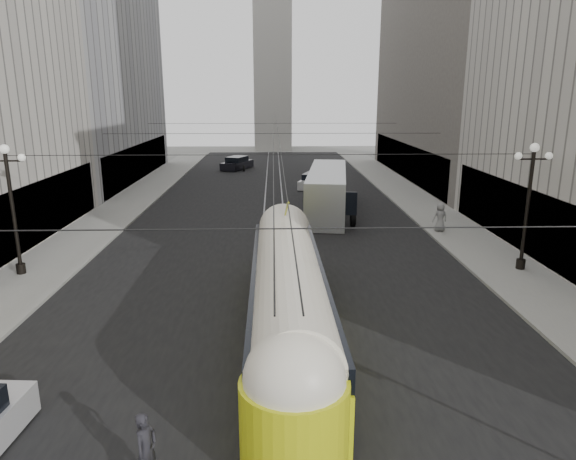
{
  "coord_description": "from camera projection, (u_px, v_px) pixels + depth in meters",
  "views": [
    {
      "loc": [
        -0.0,
        -6.53,
        8.75
      ],
      "look_at": [
        0.62,
        15.22,
        3.01
      ],
      "focal_mm": 32.0,
      "sensor_mm": 36.0,
      "label": 1
    }
  ],
  "objects": [
    {
      "name": "sidewalk_right",
      "position": [
        414.0,
        200.0,
        43.66
      ],
      "size": [
        4.0,
        72.0,
        0.15
      ],
      "primitive_type": "cube",
      "color": "gray",
      "rests_on": "ground"
    },
    {
      "name": "rail_left",
      "position": [
        264.0,
        211.0,
        39.94
      ],
      "size": [
        0.12,
        85.0,
        0.04
      ],
      "primitive_type": "cube",
      "color": "gray",
      "rests_on": "ground"
    },
    {
      "name": "road",
      "position": [
        274.0,
        211.0,
        39.96
      ],
      "size": [
        20.0,
        85.0,
        0.02
      ],
      "primitive_type": "cube",
      "color": "black",
      "rests_on": "ground"
    },
    {
      "name": "sidewalk_left",
      "position": [
        131.0,
        202.0,
        42.99
      ],
      "size": [
        4.0,
        72.0,
        0.15
      ],
      "primitive_type": "cube",
      "color": "gray",
      "rests_on": "ground"
    },
    {
      "name": "building_right_far",
      "position": [
        472.0,
        17.0,
        51.34
      ],
      "size": [
        12.6,
        32.6,
        32.6
      ],
      "color": "#514C47",
      "rests_on": "ground"
    },
    {
      "name": "distant_tower",
      "position": [
        273.0,
        55.0,
        82.06
      ],
      "size": [
        6.0,
        6.0,
        31.36
      ],
      "color": "#B2AFA8",
      "rests_on": "ground"
    },
    {
      "name": "city_bus",
      "position": [
        327.0,
        189.0,
        39.03
      ],
      "size": [
        4.37,
        13.19,
        3.28
      ],
      "color": "#ABAEB1",
      "rests_on": "ground"
    },
    {
      "name": "catenary",
      "position": [
        275.0,
        136.0,
        37.49
      ],
      "size": [
        25.0,
        72.0,
        0.23
      ],
      "color": "black",
      "rests_on": "ground"
    },
    {
      "name": "building_left_far",
      "position": [
        71.0,
        37.0,
        50.74
      ],
      "size": [
        12.6,
        28.6,
        28.6
      ],
      "color": "#999999",
      "rests_on": "ground"
    },
    {
      "name": "lamppost_left_mid",
      "position": [
        12.0,
        203.0,
        24.64
      ],
      "size": [
        1.86,
        0.44,
        6.37
      ],
      "color": "black",
      "rests_on": "sidewalk_left"
    },
    {
      "name": "pedestrian_crossing_a",
      "position": [
        146.0,
        449.0,
        11.73
      ],
      "size": [
        0.64,
        0.77,
        1.81
      ],
      "primitive_type": "imported",
      "rotation": [
        0.0,
        0.0,
        1.2
      ],
      "color": "black",
      "rests_on": "ground"
    },
    {
      "name": "sedan_white_far",
      "position": [
        313.0,
        181.0,
        49.8
      ],
      "size": [
        3.28,
        4.93,
        1.44
      ],
      "color": "silver",
      "rests_on": "ground"
    },
    {
      "name": "pedestrian_sidewalk_right",
      "position": [
        440.0,
        217.0,
        33.24
      ],
      "size": [
        0.97,
        0.66,
        1.88
      ],
      "primitive_type": "imported",
      "rotation": [
        0.0,
        0.0,
        3.25
      ],
      "color": "gray",
      "rests_on": "sidewalk_right"
    },
    {
      "name": "rail_right",
      "position": [
        283.0,
        211.0,
        39.98
      ],
      "size": [
        0.12,
        85.0,
        0.04
      ],
      "primitive_type": "cube",
      "color": "gray",
      "rests_on": "ground"
    },
    {
      "name": "lamppost_right_mid",
      "position": [
        528.0,
        200.0,
        25.34
      ],
      "size": [
        1.86,
        0.44,
        6.37
      ],
      "color": "black",
      "rests_on": "sidewalk_right"
    },
    {
      "name": "sedan_dark_far",
      "position": [
        237.0,
        163.0,
        62.19
      ],
      "size": [
        3.87,
        5.38,
        1.57
      ],
      "color": "black",
      "rests_on": "ground"
    },
    {
      "name": "streetcar",
      "position": [
        288.0,
        292.0,
        18.74
      ],
      "size": [
        2.75,
        16.55,
        3.63
      ],
      "color": "#C2CA11",
      "rests_on": "ground"
    }
  ]
}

